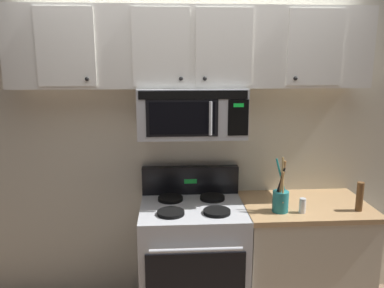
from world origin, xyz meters
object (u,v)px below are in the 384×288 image
Objects in this scene: salt_shaker at (302,206)px; pepper_mill at (360,197)px; utensil_crock_teal at (281,198)px; stove_range at (193,260)px; over_range_microwave at (192,112)px.

pepper_mill is (0.41, 0.01, 0.05)m from salt_shaker.
pepper_mill is at bearing -1.86° from utensil_crock_teal.
pepper_mill is (1.17, -0.16, 0.54)m from stove_range.
stove_range is at bearing 172.30° from pepper_mill.
stove_range is 2.84× the size of utensil_crock_teal.
salt_shaker is (0.76, -0.29, -0.62)m from over_range_microwave.
over_range_microwave is 3.64× the size of pepper_mill.
salt_shaker is at bearing -178.42° from pepper_mill.
utensil_crock_teal is 3.77× the size of salt_shaker.
stove_range is at bearing 167.05° from utensil_crock_teal.
pepper_mill is (0.56, -0.02, 0.00)m from utensil_crock_teal.
utensil_crock_teal is 0.56m from pepper_mill.
pepper_mill is (1.17, -0.27, -0.57)m from over_range_microwave.
utensil_crock_teal is at bearing 168.77° from salt_shaker.
utensil_crock_teal reaches higher than pepper_mill.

